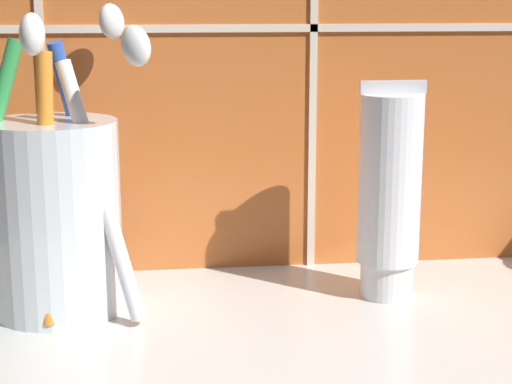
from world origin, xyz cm
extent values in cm
cube|color=silver|center=(0.00, 0.00, 1.00)|extent=(70.23, 30.11, 2.00)
cube|color=beige|center=(0.00, 14.45, 18.21)|extent=(80.23, 0.24, 0.50)
cylinder|color=silver|center=(-14.66, 7.75, 7.67)|extent=(7.68, 7.68, 11.34)
cylinder|color=white|center=(-11.82, 6.00, 9.54)|extent=(5.11, 4.48, 14.58)
ellipsoid|color=white|center=(-9.60, 4.15, 17.72)|extent=(2.62, 2.49, 2.64)
cylinder|color=blue|center=(-12.87, 10.61, 10.04)|extent=(4.20, 4.21, 15.51)
ellipsoid|color=white|center=(-11.19, 12.29, 18.74)|extent=(2.48, 2.48, 2.57)
cylinder|color=orange|center=(-14.75, 5.63, 9.83)|extent=(1.12, 3.70, 15.03)
ellipsoid|color=white|center=(-14.85, 4.05, 18.35)|extent=(1.42, 2.14, 2.47)
cylinder|color=white|center=(5.33, 7.75, 3.13)|extent=(3.24, 3.24, 2.27)
cylinder|color=white|center=(5.33, 7.75, 9.43)|extent=(3.81, 3.81, 10.33)
cube|color=silver|center=(5.33, 7.75, 15.00)|extent=(4.00, 0.36, 0.80)
camera|label=1|loc=(-8.60, -41.52, 20.27)|focal=60.00mm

